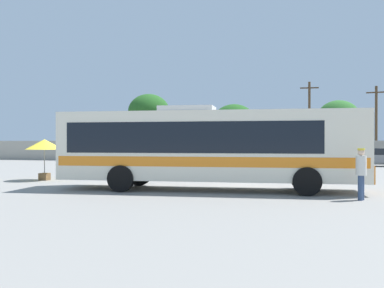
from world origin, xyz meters
TOP-DOWN VIEW (x-y plane):
  - ground_plane at (0.00, 10.00)m, footprint 300.00×300.00m
  - perimeter_wall at (0.00, 22.46)m, footprint 80.00×0.30m
  - coach_bus_cream_orange at (-1.51, -0.93)m, footprint 12.20×3.53m
  - attendant_by_bus_door at (4.16, -2.55)m, footprint 0.46×0.46m
  - vendor_umbrella_secondary_yellow at (-10.41, 1.31)m, footprint 1.86×1.86m
  - parked_car_leftmost_red at (-10.84, 19.29)m, footprint 4.11×2.09m
  - parked_car_second_white at (-4.92, 19.31)m, footprint 4.64×2.23m
  - parked_car_third_silver at (1.50, 19.11)m, footprint 4.07×2.02m
  - parked_car_rightmost_grey at (7.65, 18.99)m, footprint 4.56×2.21m
  - utility_pole_near at (8.99, 25.46)m, footprint 1.79×0.45m
  - utility_pole_far at (2.92, 26.19)m, footprint 1.80×0.24m
  - roadside_tree_left at (-14.90, 28.56)m, footprint 4.77×4.77m
  - roadside_tree_midleft at (-5.02, 28.66)m, footprint 4.89×4.89m
  - roadside_tree_midright at (5.82, 28.21)m, footprint 4.26×4.26m

SIDE VIEW (x-z plane):
  - ground_plane at x=0.00m, z-range 0.00..0.00m
  - parked_car_rightmost_grey at x=7.65m, z-range 0.05..1.48m
  - parked_car_leftmost_red at x=-10.84m, z-range 0.05..1.49m
  - parked_car_second_white at x=-4.92m, z-range 0.05..1.51m
  - parked_car_third_silver at x=1.50m, z-range 0.04..1.55m
  - attendant_by_bus_door at x=4.16m, z-range 0.12..1.86m
  - perimeter_wall at x=0.00m, z-range 0.00..2.06m
  - vendor_umbrella_secondary_yellow at x=-10.41m, z-range 0.72..2.80m
  - coach_bus_cream_orange at x=-1.51m, z-range 0.12..3.50m
  - utility_pole_near at x=8.99m, z-range 0.18..7.39m
  - roadside_tree_midleft at x=-5.02m, z-range 0.96..7.04m
  - utility_pole_far at x=2.92m, z-range 0.18..8.10m
  - roadside_tree_midright at x=5.82m, z-range 1.28..7.48m
  - roadside_tree_left at x=-14.90m, z-range 1.69..9.16m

